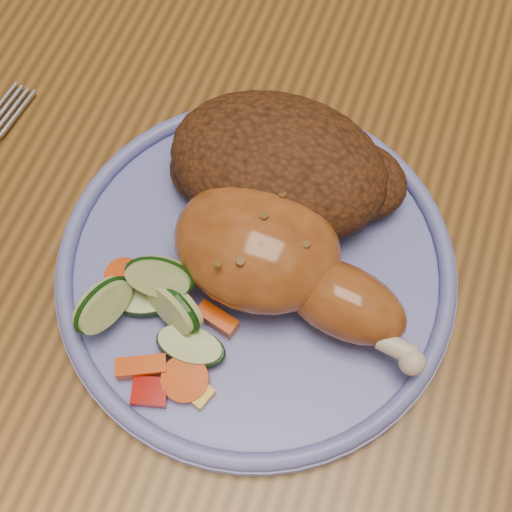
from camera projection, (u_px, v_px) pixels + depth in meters
name	position (u px, v px, depth m)	size (l,w,h in m)	color
ground	(320.00, 428.00, 1.14)	(4.00, 4.00, 0.00)	#52351C
dining_table	(393.00, 251.00, 0.53)	(0.90, 1.40, 0.75)	brown
plate	(256.00, 271.00, 0.43)	(0.24, 0.24, 0.01)	#666EC3
plate_rim	(256.00, 263.00, 0.42)	(0.24, 0.24, 0.01)	#666EC3
chicken_leg	(278.00, 259.00, 0.40)	(0.16, 0.08, 0.05)	#A15521
rice_pilaf	(283.00, 168.00, 0.42)	(0.14, 0.10, 0.06)	#4B2712
vegetable_pile	(156.00, 314.00, 0.40)	(0.09, 0.09, 0.05)	#A50A05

